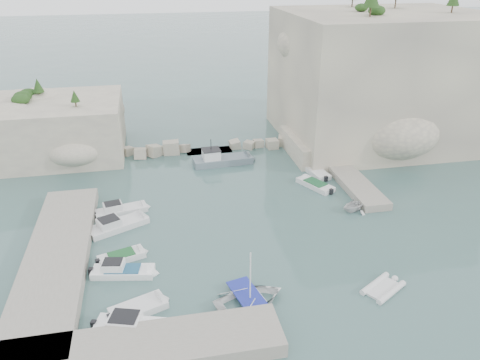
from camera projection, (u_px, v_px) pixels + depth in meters
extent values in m
plane|color=#426461|center=(253.00, 237.00, 43.04)|extent=(400.00, 400.00, 0.00)
cube|color=beige|center=(380.00, 77.00, 63.87)|extent=(26.00, 22.00, 17.00)
cube|color=beige|center=(320.00, 145.00, 60.76)|extent=(8.00, 10.00, 2.50)
cube|color=beige|center=(59.00, 128.00, 60.10)|extent=(16.00, 14.00, 7.00)
cube|color=#9E9689|center=(57.00, 259.00, 38.88)|extent=(5.00, 24.00, 1.10)
cube|color=#9E9689|center=(144.00, 349.00, 29.94)|extent=(18.00, 4.00, 1.10)
cube|color=#9E9689|center=(347.00, 176.00, 54.13)|extent=(3.00, 16.00, 0.80)
cube|color=beige|center=(209.00, 146.00, 62.04)|extent=(28.00, 3.00, 1.40)
imported|color=white|center=(250.00, 303.00, 34.70)|extent=(6.12, 4.98, 1.11)
imported|color=silver|center=(354.00, 210.00, 47.52)|extent=(3.76, 3.52, 1.60)
imported|color=white|center=(316.00, 167.00, 57.51)|extent=(4.13, 2.14, 1.52)
cylinder|color=white|center=(250.00, 274.00, 33.56)|extent=(0.10, 0.10, 4.20)
cone|color=#1E4219|center=(38.00, 85.00, 59.32)|extent=(1.40, 1.40, 1.75)
cone|color=#1E4219|center=(75.00, 96.00, 55.93)|extent=(1.12, 1.12, 1.40)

